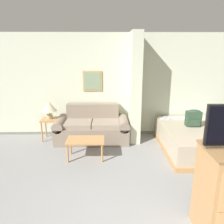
{
  "coord_description": "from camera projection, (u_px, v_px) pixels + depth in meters",
  "views": [
    {
      "loc": [
        -0.47,
        -1.57,
        2.16
      ],
      "look_at": [
        -0.4,
        2.39,
        1.05
      ],
      "focal_mm": 35.0,
      "sensor_mm": 36.0,
      "label": 1
    }
  ],
  "objects": [
    {
      "name": "couch",
      "position": [
        92.0,
        128.0,
        5.43
      ],
      "size": [
        1.8,
        0.84,
        0.87
      ],
      "color": "gray",
      "rests_on": "ground_plane"
    },
    {
      "name": "bed",
      "position": [
        196.0,
        138.0,
        4.91
      ],
      "size": [
        1.51,
        1.98,
        0.52
      ],
      "color": "#B27F4C",
      "rests_on": "ground_plane"
    },
    {
      "name": "coffee_table",
      "position": [
        85.0,
        142.0,
        4.48
      ],
      "size": [
        0.77,
        0.45,
        0.42
      ],
      "color": "#B27F4C",
      "rests_on": "ground_plane"
    },
    {
      "name": "table_lamp",
      "position": [
        49.0,
        107.0,
        5.32
      ],
      "size": [
        0.38,
        0.38,
        0.44
      ],
      "color": "tan",
      "rests_on": "side_table"
    },
    {
      "name": "wall_partition_pillar",
      "position": [
        135.0,
        88.0,
        5.24
      ],
      "size": [
        0.24,
        0.73,
        2.6
      ],
      "color": "beige",
      "rests_on": "ground_plane"
    },
    {
      "name": "side_table",
      "position": [
        50.0,
        123.0,
        5.42
      ],
      "size": [
        0.41,
        0.41,
        0.54
      ],
      "color": "#B27F4C",
      "rests_on": "ground_plane"
    },
    {
      "name": "wall_back",
      "position": [
        126.0,
        86.0,
        5.65
      ],
      "size": [
        6.97,
        0.16,
        2.6
      ],
      "color": "beige",
      "rests_on": "ground_plane"
    },
    {
      "name": "backpack",
      "position": [
        193.0,
        118.0,
        4.91
      ],
      "size": [
        0.32,
        0.21,
        0.38
      ],
      "color": "#2D4733",
      "rests_on": "bed"
    }
  ]
}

